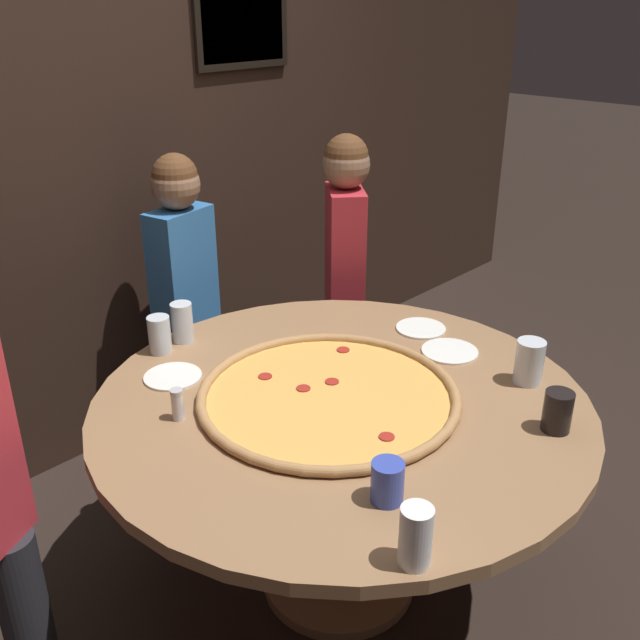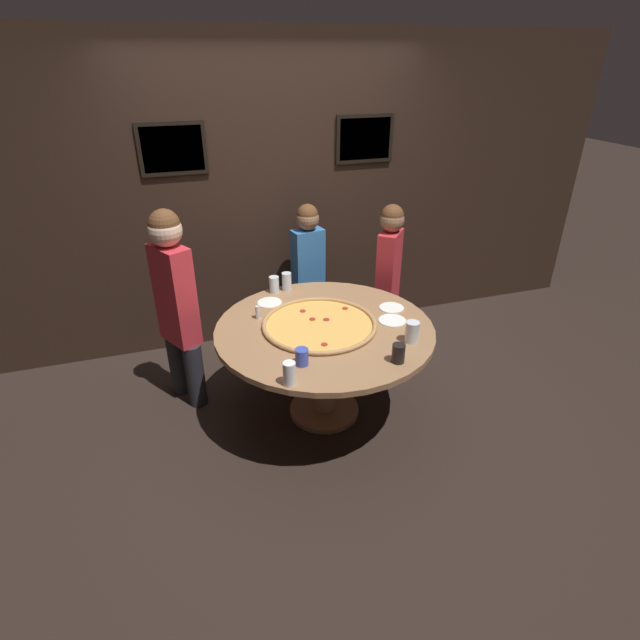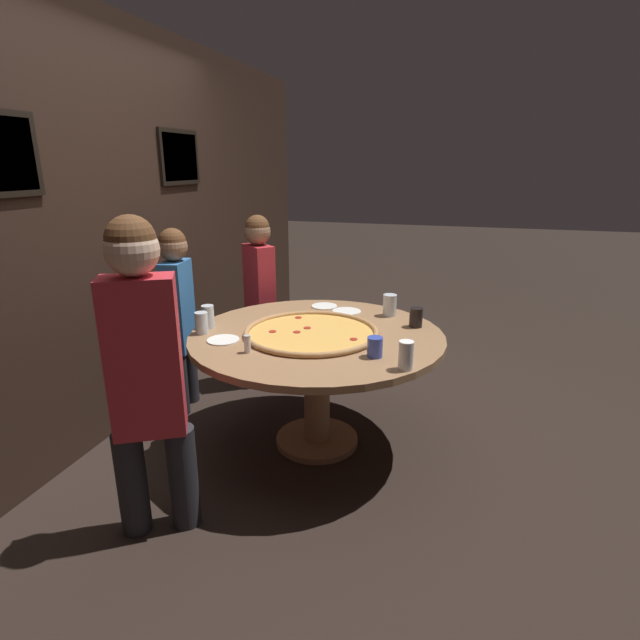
% 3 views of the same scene
% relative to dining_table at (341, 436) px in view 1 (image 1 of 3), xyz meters
% --- Properties ---
extents(ground_plane, '(24.00, 24.00, 0.00)m').
position_rel_dining_table_xyz_m(ground_plane, '(0.00, 0.00, -0.60)').
color(ground_plane, black).
extents(back_wall, '(6.40, 0.08, 2.60)m').
position_rel_dining_table_xyz_m(back_wall, '(0.00, 1.36, 0.70)').
color(back_wall, black).
rests_on(back_wall, ground_plane).
extents(dining_table, '(1.51, 1.51, 0.74)m').
position_rel_dining_table_xyz_m(dining_table, '(0.00, 0.00, 0.00)').
color(dining_table, '#936B47').
rests_on(dining_table, ground_plane).
extents(giant_pizza, '(0.80, 0.80, 0.03)m').
position_rel_dining_table_xyz_m(giant_pizza, '(-0.03, 0.03, 0.15)').
color(giant_pizza, '#E5A84C').
rests_on(giant_pizza, dining_table).
extents(drink_cup_far_right, '(0.09, 0.09, 0.14)m').
position_rel_dining_table_xyz_m(drink_cup_far_right, '(0.48, -0.36, 0.21)').
color(drink_cup_far_right, silver).
rests_on(drink_cup_far_right, dining_table).
extents(drink_cup_beside_pizza, '(0.08, 0.08, 0.14)m').
position_rel_dining_table_xyz_m(drink_cup_beside_pizza, '(-0.09, 0.67, 0.21)').
color(drink_cup_beside_pizza, silver).
rests_on(drink_cup_beside_pizza, dining_table).
extents(drink_cup_near_left, '(0.08, 0.08, 0.12)m').
position_rel_dining_table_xyz_m(drink_cup_near_left, '(0.29, -0.55, 0.20)').
color(drink_cup_near_left, black).
rests_on(drink_cup_near_left, dining_table).
extents(drink_cup_centre_back, '(0.08, 0.08, 0.11)m').
position_rel_dining_table_xyz_m(drink_cup_centre_back, '(-0.28, -0.40, 0.19)').
color(drink_cup_centre_back, '#384CB7').
rests_on(drink_cup_centre_back, dining_table).
extents(drink_cup_by_shaker, '(0.08, 0.08, 0.13)m').
position_rel_dining_table_xyz_m(drink_cup_by_shaker, '(-0.20, 0.65, 0.20)').
color(drink_cup_by_shaker, silver).
rests_on(drink_cup_by_shaker, dining_table).
extents(drink_cup_far_left, '(0.07, 0.07, 0.15)m').
position_rel_dining_table_xyz_m(drink_cup_far_left, '(-0.40, -0.57, 0.21)').
color(drink_cup_far_left, white).
rests_on(drink_cup_far_left, dining_table).
extents(white_plate_beside_cup, '(0.18, 0.18, 0.01)m').
position_rel_dining_table_xyz_m(white_plate_beside_cup, '(-0.28, 0.48, 0.14)').
color(white_plate_beside_cup, white).
rests_on(white_plate_beside_cup, dining_table).
extents(white_plate_near_front, '(0.18, 0.18, 0.01)m').
position_rel_dining_table_xyz_m(white_plate_near_front, '(0.56, 0.11, 0.14)').
color(white_plate_near_front, white).
rests_on(white_plate_near_front, dining_table).
extents(white_plate_right_side, '(0.19, 0.19, 0.01)m').
position_rel_dining_table_xyz_m(white_plate_right_side, '(0.48, -0.07, 0.14)').
color(white_plate_right_side, white).
rests_on(white_plate_right_side, dining_table).
extents(condiment_shaker, '(0.04, 0.04, 0.10)m').
position_rel_dining_table_xyz_m(condiment_shaker, '(-0.41, 0.26, 0.19)').
color(condiment_shaker, silver).
rests_on(condiment_shaker, dining_table).
extents(diner_side_right, '(0.31, 0.33, 1.34)m').
position_rel_dining_table_xyz_m(diner_side_right, '(0.81, 0.71, 0.16)').
color(diner_side_right, '#232328').
rests_on(diner_side_right, ground_plane).
extents(diner_far_left, '(0.34, 0.20, 1.30)m').
position_rel_dining_table_xyz_m(diner_far_left, '(0.20, 1.06, 0.14)').
color(diner_far_left, '#232328').
rests_on(diner_far_left, ground_plane).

